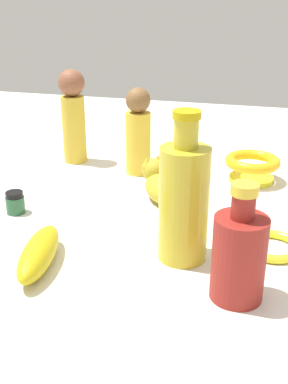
{
  "coord_description": "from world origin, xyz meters",
  "views": [
    {
      "loc": [
        0.22,
        -0.81,
        0.4
      ],
      "look_at": [
        0.0,
        0.0,
        0.04
      ],
      "focal_mm": 44.59,
      "sensor_mm": 36.0,
      "label": 1
    }
  ],
  "objects": [
    {
      "name": "bowl",
      "position": [
        0.19,
        0.23,
        0.04
      ],
      "size": [
        0.12,
        0.12,
        0.06
      ],
      "color": "yellow",
      "rests_on": "ground"
    },
    {
      "name": "person_figure_adult",
      "position": [
        -0.07,
        0.21,
        0.1
      ],
      "size": [
        0.07,
        0.07,
        0.2
      ],
      "color": "yellow",
      "rests_on": "ground"
    },
    {
      "name": "bottle_short",
      "position": [
        0.2,
        -0.23,
        0.07
      ],
      "size": [
        0.07,
        0.07,
        0.17
      ],
      "color": "maroon",
      "rests_on": "ground"
    },
    {
      "name": "cat_figurine",
      "position": [
        0.01,
        0.07,
        0.04
      ],
      "size": [
        0.11,
        0.13,
        0.08
      ],
      "color": "gold",
      "rests_on": "ground"
    },
    {
      "name": "person_figure_child",
      "position": [
        -0.25,
        0.25,
        0.12
      ],
      "size": [
        0.07,
        0.07,
        0.23
      ],
      "color": "gold",
      "rests_on": "ground"
    },
    {
      "name": "bangle",
      "position": [
        0.24,
        -0.08,
        0.01
      ],
      "size": [
        0.1,
        0.1,
        0.01
      ],
      "primitive_type": "torus",
      "color": "yellow",
      "rests_on": "ground"
    },
    {
      "name": "ground",
      "position": [
        0.0,
        0.0,
        0.0
      ],
      "size": [
        2.0,
        2.0,
        0.0
      ],
      "primitive_type": "plane",
      "color": "silver"
    },
    {
      "name": "nail_polish_jar",
      "position": [
        -0.24,
        -0.07,
        0.02
      ],
      "size": [
        0.04,
        0.04,
        0.04
      ],
      "color": "#285B38",
      "rests_on": "ground"
    },
    {
      "name": "bottle_tall",
      "position": [
        0.1,
        -0.14,
        0.1
      ],
      "size": [
        0.08,
        0.08,
        0.24
      ],
      "color": "gold",
      "rests_on": "ground"
    },
    {
      "name": "banana",
      "position": [
        -0.11,
        -0.23,
        0.02
      ],
      "size": [
        0.08,
        0.17,
        0.05
      ],
      "primitive_type": "ellipsoid",
      "rotation": [
        0.0,
        0.0,
        4.9
      ],
      "color": "gold",
      "rests_on": "ground"
    }
  ]
}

